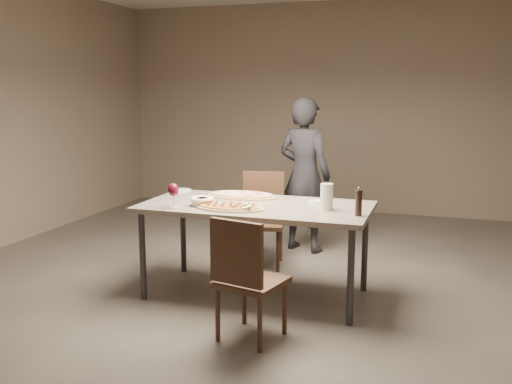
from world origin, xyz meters
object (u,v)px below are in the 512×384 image
(dining_table, at_px, (256,211))
(zucchini_pizza, at_px, (230,207))
(diner, at_px, (304,175))
(chair_far, at_px, (262,213))
(ham_pizza, at_px, (242,195))
(chair_near, at_px, (245,273))
(pepper_mill_left, at_px, (326,197))
(carafe, at_px, (327,197))
(bread_basket, at_px, (202,201))

(dining_table, height_order, zucchini_pizza, zucchini_pizza)
(zucchini_pizza, xyz_separation_m, diner, (0.19, 1.63, 0.02))
(zucchini_pizza, bearing_deg, dining_table, 59.45)
(dining_table, height_order, chair_far, chair_far)
(dining_table, xyz_separation_m, ham_pizza, (-0.21, 0.26, 0.07))
(dining_table, bearing_deg, chair_near, -76.43)
(chair_near, distance_m, diner, 2.29)
(pepper_mill_left, distance_m, chair_far, 1.19)
(zucchini_pizza, relative_size, pepper_mill_left, 2.88)
(carafe, xyz_separation_m, chair_near, (-0.36, -0.83, -0.38))
(zucchini_pizza, relative_size, chair_near, 0.65)
(chair_near, bearing_deg, diner, 107.12)
(ham_pizza, xyz_separation_m, chair_far, (-0.00, 0.57, -0.28))
(ham_pizza, xyz_separation_m, diner, (0.27, 1.14, 0.02))
(bread_basket, bearing_deg, chair_near, -48.88)
(ham_pizza, xyz_separation_m, bread_basket, (-0.18, -0.44, 0.02))
(carafe, distance_m, chair_near, 0.98)
(chair_far, height_order, diner, diner)
(zucchini_pizza, height_order, bread_basket, bread_basket)
(zucchini_pizza, distance_m, carafe, 0.73)
(dining_table, height_order, ham_pizza, ham_pizza)
(zucchini_pizza, xyz_separation_m, bread_basket, (-0.25, 0.04, 0.02))
(chair_far, bearing_deg, carafe, 120.62)
(zucchini_pizza, height_order, pepper_mill_left, pepper_mill_left)
(ham_pizza, xyz_separation_m, pepper_mill_left, (0.77, -0.26, 0.07))
(bread_basket, relative_size, carafe, 0.95)
(ham_pizza, height_order, chair_far, chair_far)
(dining_table, relative_size, carafe, 8.98)
(zucchini_pizza, distance_m, ham_pizza, 0.49)
(carafe, bearing_deg, chair_far, 132.13)
(pepper_mill_left, xyz_separation_m, chair_far, (-0.77, 0.83, -0.35))
(bread_basket, relative_size, diner, 0.12)
(pepper_mill_left, bearing_deg, zucchini_pizza, -161.96)
(dining_table, distance_m, carafe, 0.59)
(dining_table, relative_size, zucchini_pizza, 3.30)
(zucchini_pizza, distance_m, pepper_mill_left, 0.73)
(diner, bearing_deg, zucchini_pizza, 99.80)
(bread_basket, xyz_separation_m, chair_near, (0.59, -0.68, -0.32))
(diner, bearing_deg, chair_far, 81.44)
(carafe, xyz_separation_m, chair_far, (-0.78, 0.86, -0.36))
(diner, bearing_deg, dining_table, 104.09)
(dining_table, height_order, carafe, carafe)
(chair_near, bearing_deg, pepper_mill_left, 81.10)
(zucchini_pizza, relative_size, bread_basket, 2.86)
(dining_table, xyz_separation_m, chair_far, (-0.21, 0.83, -0.20))
(dining_table, bearing_deg, pepper_mill_left, 0.06)
(bread_basket, distance_m, chair_far, 1.07)
(ham_pizza, bearing_deg, carafe, -10.24)
(carafe, bearing_deg, zucchini_pizza, -164.57)
(ham_pizza, height_order, pepper_mill_left, pepper_mill_left)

